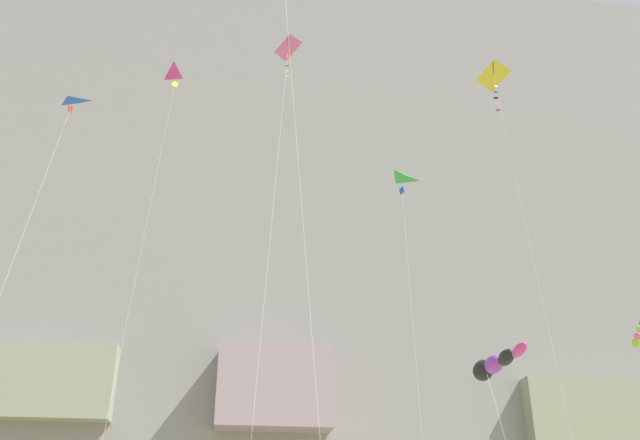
{
  "coord_description": "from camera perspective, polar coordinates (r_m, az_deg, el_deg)",
  "views": [
    {
      "loc": [
        -4.01,
        -7.49,
        1.64
      ],
      "look_at": [
        -0.09,
        21.4,
        16.02
      ],
      "focal_mm": 39.07,
      "sensor_mm": 36.0,
      "label": 1
    }
  ],
  "objects": [
    {
      "name": "kite_delta_high_left",
      "position": [
        47.47,
        6.33,
        1.93
      ],
      "size": [
        2.08,
        6.01,
        24.53
      ],
      "color": "green",
      "rests_on": "ground"
    },
    {
      "name": "kite_diamond_high_right",
      "position": [
        49.72,
        14.18,
        10.69
      ],
      "size": [
        2.79,
        1.53,
        32.86
      ],
      "color": "yellow",
      "rests_on": "ground"
    },
    {
      "name": "kite_delta_upper_left",
      "position": [
        48.53,
        -20.25,
        8.37
      ],
      "size": [
        2.65,
        6.23,
        28.76
      ],
      "color": "blue",
      "rests_on": "ground"
    },
    {
      "name": "kite_diamond_far_left",
      "position": [
        40.31,
        -2.78,
        12.37
      ],
      "size": [
        2.44,
        3.79,
        29.24
      ],
      "color": "pink",
      "rests_on": "ground"
    },
    {
      "name": "cliff_face",
      "position": [
        80.67,
        -4.34,
        -4.5
      ],
      "size": [
        180.0,
        35.01,
        63.01
      ],
      "color": "gray",
      "rests_on": "ground"
    },
    {
      "name": "kite_delta_far_right",
      "position": [
        48.03,
        -11.43,
        10.03
      ],
      "size": [
        3.19,
        2.32,
        30.67
      ],
      "color": "#CC3399",
      "rests_on": "ground"
    },
    {
      "name": "kite_windsock_mid_left",
      "position": [
        30.75,
        13.99,
        -11.44
      ],
      "size": [
        1.02,
        6.08,
        9.73
      ],
      "color": "black",
      "rests_on": "ground"
    },
    {
      "name": "kite_windsock_low_left",
      "position": [
        50.64,
        24.64,
        -8.71
      ],
      "size": [
        3.07,
        4.17,
        15.33
      ],
      "color": "#8CCC33",
      "rests_on": "ground"
    }
  ]
}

